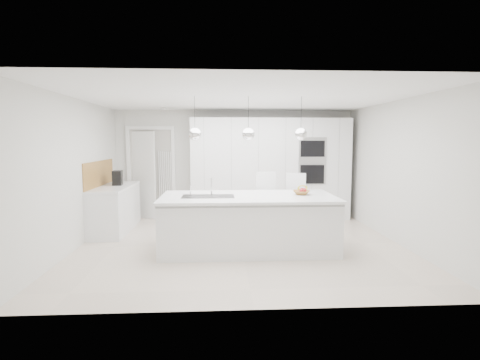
{
  "coord_description": "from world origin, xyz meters",
  "views": [
    {
      "loc": [
        -0.37,
        -6.31,
        1.8
      ],
      "look_at": [
        0.0,
        0.3,
        1.1
      ],
      "focal_mm": 28.0,
      "sensor_mm": 36.0,
      "label": 1
    }
  ],
  "objects": [
    {
      "name": "island_worktop",
      "position": [
        0.1,
        -0.25,
        0.88
      ],
      "size": [
        2.84,
        1.4,
        0.04
      ],
      "primitive_type": "cube",
      "color": "white",
      "rests_on": "island_base"
    },
    {
      "name": "wall_left",
      "position": [
        -2.75,
        0.0,
        1.25
      ],
      "size": [
        0.0,
        5.0,
        5.0
      ],
      "primitive_type": "plane",
      "rotation": [
        1.57,
        0.0,
        1.57
      ],
      "color": "silver",
      "rests_on": "ground"
    },
    {
      "name": "hallway_door",
      "position": [
        -2.2,
        2.42,
        1.0
      ],
      "size": [
        0.76,
        0.38,
        2.0
      ],
      "primitive_type": "cube",
      "rotation": [
        0.0,
        0.0,
        -0.44
      ],
      "color": "white",
      "rests_on": "floor"
    },
    {
      "name": "floor",
      "position": [
        0.0,
        0.0,
        0.0
      ],
      "size": [
        5.5,
        5.5,
        0.0
      ],
      "primitive_type": "plane",
      "color": "beige",
      "rests_on": "ground"
    },
    {
      "name": "apple_c",
      "position": [
        1.06,
        -0.15,
        0.97
      ],
      "size": [
        0.07,
        0.07,
        0.07
      ],
      "primitive_type": "sphere",
      "color": "red",
      "rests_on": "fruit_bowl"
    },
    {
      "name": "island_tap",
      "position": [
        -0.5,
        -0.1,
        1.05
      ],
      "size": [
        0.02,
        0.02,
        0.3
      ],
      "primitive_type": "cylinder",
      "color": "white",
      "rests_on": "island_worktop"
    },
    {
      "name": "pendant_left",
      "position": [
        -0.75,
        -0.3,
        1.9
      ],
      "size": [
        0.2,
        0.2,
        0.2
      ],
      "primitive_type": "sphere",
      "color": "white",
      "rests_on": "ceiling"
    },
    {
      "name": "espresso_machine",
      "position": [
        -2.43,
        1.36,
        1.05
      ],
      "size": [
        0.2,
        0.29,
        0.29
      ],
      "primitive_type": "cube",
      "rotation": [
        0.0,
        0.0,
        0.11
      ],
      "color": "black",
      "rests_on": "left_worktop"
    },
    {
      "name": "ceiling",
      "position": [
        0.0,
        0.0,
        2.5
      ],
      "size": [
        5.5,
        5.5,
        0.0
      ],
      "primitive_type": "plane",
      "rotation": [
        3.14,
        0.0,
        0.0
      ],
      "color": "white",
      "rests_on": "wall_back"
    },
    {
      "name": "banana_bunch",
      "position": [
        1.02,
        -0.16,
        1.01
      ],
      "size": [
        0.22,
        0.16,
        0.19
      ],
      "primitive_type": "torus",
      "rotation": [
        1.22,
        0.0,
        0.35
      ],
      "color": "gold",
      "rests_on": "fruit_bowl"
    },
    {
      "name": "radiator",
      "position": [
        -1.63,
        2.46,
        0.85
      ],
      "size": [
        0.32,
        0.04,
        1.4
      ],
      "primitive_type": null,
      "color": "white",
      "rests_on": "floor"
    },
    {
      "name": "island_sink",
      "position": [
        -0.55,
        -0.3,
        0.82
      ],
      "size": [
        0.84,
        0.44,
        0.18
      ],
      "primitive_type": null,
      "color": "#3F3F42",
      "rests_on": "island_worktop"
    },
    {
      "name": "left_worktop",
      "position": [
        -2.45,
        1.2,
        0.88
      ],
      "size": [
        0.62,
        1.82,
        0.04
      ],
      "primitive_type": "cube",
      "color": "white",
      "rests_on": "left_base_cabinets"
    },
    {
      "name": "apple_a",
      "position": [
        1.0,
        -0.21,
        0.97
      ],
      "size": [
        0.07,
        0.07,
        0.07
      ],
      "primitive_type": "sphere",
      "color": "red",
      "rests_on": "fruit_bowl"
    },
    {
      "name": "left_base_cabinets",
      "position": [
        -2.45,
        1.2,
        0.43
      ],
      "size": [
        0.6,
        1.8,
        0.86
      ],
      "primitive_type": "cube",
      "color": "white",
      "rests_on": "floor"
    },
    {
      "name": "tall_cabinets",
      "position": [
        0.8,
        2.2,
        1.15
      ],
      "size": [
        3.6,
        0.6,
        2.3
      ],
      "primitive_type": "cube",
      "color": "white",
      "rests_on": "floor"
    },
    {
      "name": "doorway_frame",
      "position": [
        -1.95,
        2.47,
        1.02
      ],
      "size": [
        1.11,
        0.08,
        2.13
      ],
      "primitive_type": null,
      "color": "white",
      "rests_on": "floor"
    },
    {
      "name": "wall_back",
      "position": [
        0.0,
        2.5,
        1.25
      ],
      "size": [
        5.5,
        0.0,
        5.5
      ],
      "primitive_type": "plane",
      "rotation": [
        1.57,
        0.0,
        0.0
      ],
      "color": "silver",
      "rests_on": "ground"
    },
    {
      "name": "apple_b",
      "position": [
        1.02,
        -0.13,
        0.97
      ],
      "size": [
        0.08,
        0.08,
        0.08
      ],
      "primitive_type": "sphere",
      "color": "red",
      "rests_on": "fruit_bowl"
    },
    {
      "name": "oven_stack",
      "position": [
        1.7,
        1.89,
        1.35
      ],
      "size": [
        0.62,
        0.04,
        1.05
      ],
      "primitive_type": null,
      "color": "#A5A5A8",
      "rests_on": "tall_cabinets"
    },
    {
      "name": "bar_stool_right",
      "position": [
        1.08,
        0.5,
        0.59
      ],
      "size": [
        0.49,
        0.61,
        1.18
      ],
      "primitive_type": null,
      "rotation": [
        0.0,
        0.0,
        -0.21
      ],
      "color": "white",
      "rests_on": "floor"
    },
    {
      "name": "pendant_right",
      "position": [
        0.95,
        -0.3,
        1.9
      ],
      "size": [
        0.2,
        0.2,
        0.2
      ],
      "primitive_type": "sphere",
      "color": "white",
      "rests_on": "ceiling"
    },
    {
      "name": "island_base",
      "position": [
        0.1,
        -0.3,
        0.43
      ],
      "size": [
        2.8,
        1.2,
        0.86
      ],
      "primitive_type": "cube",
      "color": "white",
      "rests_on": "floor"
    },
    {
      "name": "fruit_bowl",
      "position": [
        1.0,
        -0.18,
        0.93
      ],
      "size": [
        0.34,
        0.34,
        0.07
      ],
      "primitive_type": "imported",
      "rotation": [
        0.0,
        0.0,
        -0.25
      ],
      "color": "#AA7B3E",
      "rests_on": "island_worktop"
    },
    {
      "name": "bar_stool_left",
      "position": [
        0.51,
        0.53,
        0.6
      ],
      "size": [
        0.44,
        0.58,
        1.2
      ],
      "primitive_type": null,
      "rotation": [
        0.0,
        0.0,
        0.09
      ],
      "color": "white",
      "rests_on": "floor"
    },
    {
      "name": "pendant_mid",
      "position": [
        0.1,
        -0.3,
        1.9
      ],
      "size": [
        0.2,
        0.2,
        0.2
      ],
      "primitive_type": "sphere",
      "color": "white",
      "rests_on": "ceiling"
    },
    {
      "name": "oak_backsplash",
      "position": [
        -2.74,
        1.2,
        1.15
      ],
      "size": [
        0.02,
        1.8,
        0.5
      ],
      "primitive_type": "cube",
      "color": "#AA7B3E",
      "rests_on": "wall_left"
    }
  ]
}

